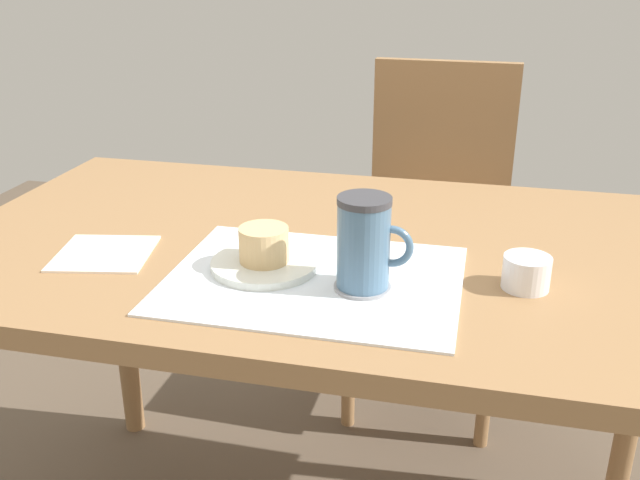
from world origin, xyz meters
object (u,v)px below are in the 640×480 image
at_px(pastry_plate, 265,264).
at_px(coffee_mug, 365,242).
at_px(dining_table, 330,282).
at_px(sugar_bowl, 526,272).
at_px(pastry, 264,244).
at_px(wooden_chair, 434,222).

height_order(pastry_plate, coffee_mug, coffee_mug).
distance_m(dining_table, pastry_plate, 0.18).
relative_size(dining_table, sugar_bowl, 18.96).
distance_m(pastry_plate, coffee_mug, 0.18).
relative_size(pastry_plate, pastry, 2.17).
bearing_deg(coffee_mug, sugar_bowl, 15.67).
bearing_deg(wooden_chair, sugar_bowl, 103.92).
relative_size(dining_table, pastry, 17.24).
relative_size(wooden_chair, pastry_plate, 5.51).
xyz_separation_m(wooden_chair, coffee_mug, (-0.04, -0.90, 0.30)).
height_order(dining_table, wooden_chair, wooden_chair).
xyz_separation_m(dining_table, sugar_bowl, (0.32, -0.11, 0.10)).
height_order(coffee_mug, sugar_bowl, coffee_mug).
bearing_deg(wooden_chair, dining_table, 81.18).
bearing_deg(sugar_bowl, wooden_chair, 102.82).
bearing_deg(sugar_bowl, coffee_mug, -164.33).
xyz_separation_m(pastry_plate, coffee_mug, (0.16, -0.04, 0.07)).
bearing_deg(sugar_bowl, pastry, -175.80).
height_order(pastry, sugar_bowl, pastry).
xyz_separation_m(dining_table, wooden_chair, (0.13, 0.73, -0.15)).
relative_size(wooden_chair, pastry, 11.98).
bearing_deg(coffee_mug, pastry, 167.64).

